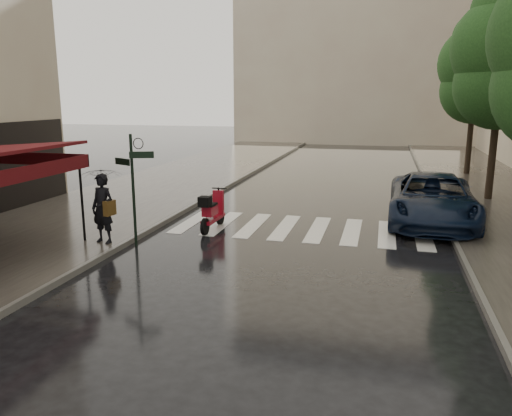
% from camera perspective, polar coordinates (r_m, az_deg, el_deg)
% --- Properties ---
extents(ground, '(120.00, 120.00, 0.00)m').
position_cam_1_polar(ground, '(11.34, -15.17, -8.85)').
color(ground, black).
rests_on(ground, ground).
extents(sidewalk_near, '(6.00, 60.00, 0.12)m').
position_cam_1_polar(sidewalk_near, '(23.66, -10.53, 2.60)').
color(sidewalk_near, '#38332D').
rests_on(sidewalk_near, ground).
extents(sidewalk_far, '(5.50, 60.00, 0.12)m').
position_cam_1_polar(sidewalk_far, '(22.06, 26.87, 0.73)').
color(sidewalk_far, '#38332D').
rests_on(sidewalk_far, ground).
extents(curb_near, '(0.12, 60.00, 0.16)m').
position_cam_1_polar(curb_near, '(22.56, -3.48, 2.35)').
color(curb_near, '#595651').
rests_on(curb_near, ground).
extents(curb_far, '(0.12, 60.00, 0.16)m').
position_cam_1_polar(curb_far, '(21.61, 19.63, 1.19)').
color(curb_far, '#595651').
rests_on(curb_far, ground).
extents(crosswalk, '(7.85, 3.20, 0.01)m').
position_cam_1_polar(crosswalk, '(15.85, 5.20, -2.31)').
color(crosswalk, silver).
rests_on(crosswalk, ground).
extents(signpost, '(1.17, 0.29, 3.10)m').
position_cam_1_polar(signpost, '(13.97, -13.88, 3.03)').
color(signpost, black).
rests_on(signpost, ground).
extents(backdrop_building, '(22.00, 6.00, 20.00)m').
position_cam_1_polar(backdrop_building, '(47.57, 12.07, 19.44)').
color(backdrop_building, '#BCA790').
rests_on(backdrop_building, ground).
extents(tree_mid, '(3.80, 3.80, 8.34)m').
position_cam_1_polar(tree_mid, '(21.60, 26.35, 15.37)').
color(tree_mid, black).
rests_on(tree_mid, sidewalk_far).
extents(tree_far, '(3.80, 3.80, 8.16)m').
position_cam_1_polar(tree_far, '(28.51, 23.85, 14.32)').
color(tree_far, black).
rests_on(tree_far, sidewalk_far).
extents(pedestrian_with_umbrella, '(1.35, 1.36, 2.59)m').
position_cam_1_polar(pedestrian_with_umbrella, '(14.12, -17.31, 2.94)').
color(pedestrian_with_umbrella, black).
rests_on(pedestrian_with_umbrella, sidewalk_near).
extents(scooter, '(0.49, 1.86, 1.22)m').
position_cam_1_polar(scooter, '(15.53, -5.04, -0.48)').
color(scooter, black).
rests_on(scooter, ground).
extents(parked_car, '(2.84, 5.87, 1.61)m').
position_cam_1_polar(parked_car, '(17.28, 19.51, 0.97)').
color(parked_car, black).
rests_on(parked_car, ground).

